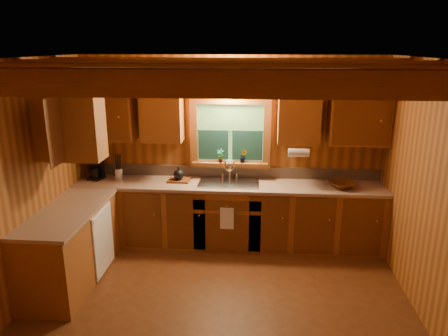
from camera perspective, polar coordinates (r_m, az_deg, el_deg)
room at (r=4.18m, az=-0.90°, el=-3.71°), size 4.20×4.20×4.20m
ceiling_beams at (r=3.94m, az=-0.98°, el=12.79°), size 4.20×2.54×0.18m
base_cabinets at (r=5.75m, az=-4.55°, el=-7.37°), size 4.20×2.22×0.86m
countertop at (r=5.59m, az=-4.51°, el=-3.12°), size 4.20×2.24×0.04m
backsplash at (r=6.07m, az=0.84°, el=-0.50°), size 4.20×0.02×0.16m
dishwasher_panel at (r=5.46m, az=-15.88°, el=-9.31°), size 0.02×0.60×0.80m
upper_cabinets at (r=5.49m, az=-5.39°, el=6.87°), size 4.19×1.77×0.78m
window at (r=5.92m, az=0.85°, el=4.54°), size 1.12×0.08×1.00m
window_sill at (r=5.97m, az=0.80°, el=0.60°), size 1.06×0.14×0.04m
wall_sconce at (r=5.70m, az=0.79°, el=10.56°), size 0.45×0.21×0.17m
paper_towel_roll at (r=5.64m, az=9.99°, el=2.05°), size 0.27×0.11×0.11m
dish_towel at (r=5.64m, az=0.39°, el=-6.80°), size 0.18×0.01×0.30m
sink at (r=5.84m, az=0.64°, el=-2.47°), size 0.82×0.48×0.43m
coffee_maker at (r=6.26m, az=-16.77°, el=0.06°), size 0.18×0.23×0.32m
utensil_crock at (r=6.13m, az=-13.96°, el=-0.70°), size 0.13×0.13×0.37m
cutting_board at (r=5.93m, az=-6.07°, el=-1.67°), size 0.30×0.22×0.03m
teakettle at (r=5.91m, az=-6.10°, el=-0.87°), size 0.15×0.15×0.18m
wicker_basket at (r=5.84m, az=15.62°, el=-2.18°), size 0.44×0.44×0.08m
potted_plant_left at (r=5.92m, az=-0.48°, el=1.65°), size 0.11×0.09×0.20m
potted_plant_right at (r=5.92m, az=2.60°, el=1.62°), size 0.12×0.10×0.19m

